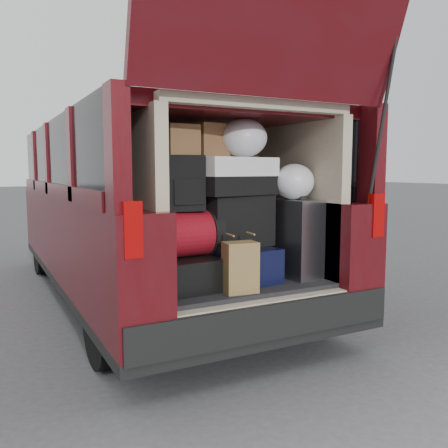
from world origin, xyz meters
The scene contains 15 objects.
ground centered at (0.00, 0.00, 0.00)m, with size 80.00×80.00×0.00m, color #3E3E41.
minivan centered at (0.00, 1.86, 0.91)m, with size 1.90×5.35×2.77m.
load_floor centered at (0.00, 0.28, 0.28)m, with size 1.24×1.05×0.55m, color black.
black_hardshell centered at (-0.37, 0.15, 0.66)m, with size 0.39×0.53×0.21m, color black.
navy_hardshell centered at (0.03, 0.17, 0.67)m, with size 0.45×0.55×0.24m, color black.
silver_roller centered at (0.48, 0.08, 0.83)m, with size 0.24×0.38×0.57m, color silver.
kraft_bag centered at (-0.11, -0.14, 0.71)m, with size 0.21×0.13×0.33m, color olive.
red_duffel centered at (-0.37, 0.14, 0.91)m, with size 0.46×0.30×0.30m, color maroon.
black_soft_case centered at (0.04, 0.20, 0.98)m, with size 0.51×0.31×0.37m, color black.
backpack centered at (-0.37, 0.13, 1.24)m, with size 0.25×0.15×0.36m, color black.
twotone_duffel centered at (0.02, 0.16, 1.29)m, with size 0.57×0.30×0.26m, color white.
grocery_sack_lower centered at (-0.39, 0.16, 1.52)m, with size 0.21×0.17×0.19m, color brown.
grocery_sack_upper centered at (-0.14, 0.24, 1.53)m, with size 0.23×0.19×0.23m, color brown.
plastic_bag_center centered at (0.10, 0.17, 1.55)m, with size 0.34×0.31×0.27m, color white.
plastic_bag_right centered at (0.46, 0.08, 1.25)m, with size 0.30×0.28×0.26m, color white.
Camera 1 is at (-1.57, -2.72, 1.33)m, focal length 38.00 mm.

